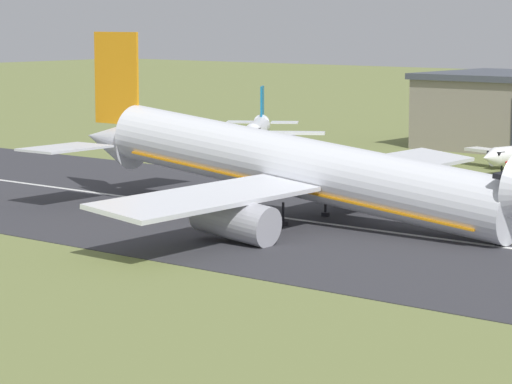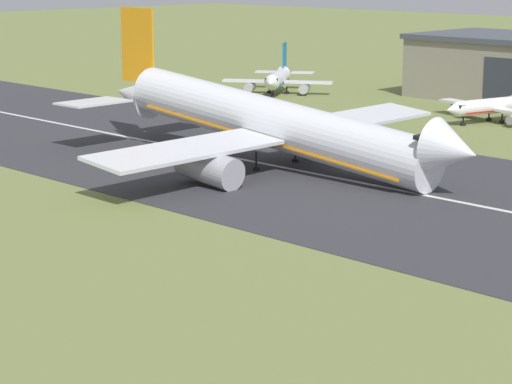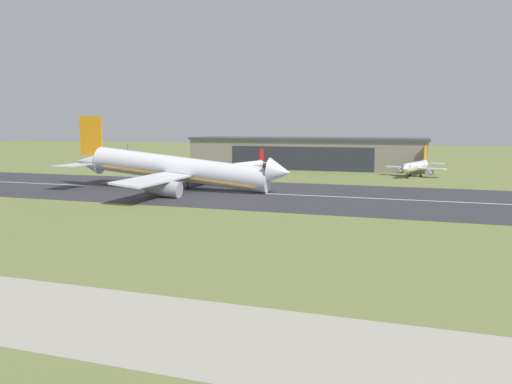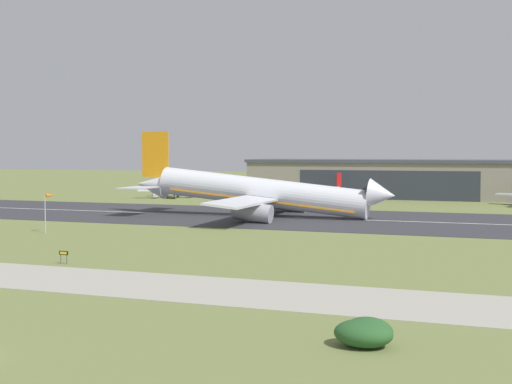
# 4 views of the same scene
# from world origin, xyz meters

# --- Properties ---
(runway_strip) EXTENTS (484.83, 45.62, 0.06)m
(runway_strip) POSITION_xyz_m (0.00, 101.80, 0.03)
(runway_strip) COLOR #333338
(runway_strip) RESTS_ON ground_plane
(runway_centreline) EXTENTS (436.35, 0.70, 0.01)m
(runway_centreline) POSITION_xyz_m (0.00, 101.80, 0.07)
(runway_centreline) COLOR silver
(runway_centreline) RESTS_ON runway_strip
(airplane_landing) EXTENTS (56.62, 53.18, 17.78)m
(airplane_landing) POSITION_xyz_m (-16.08, 101.78, 4.91)
(airplane_landing) COLOR silver
(airplane_landing) RESTS_ON ground_plane
(airplane_parked_west) EXTENTS (21.76, 20.29, 7.57)m
(airplane_parked_west) POSITION_xyz_m (-14.97, 149.30, 2.43)
(airplane_parked_west) COLOR white
(airplane_parked_west) RESTS_ON ground_plane
(airplane_parked_east) EXTENTS (18.58, 18.08, 8.75)m
(airplane_parked_east) POSITION_xyz_m (-60.96, 149.98, 2.64)
(airplane_parked_east) COLOR silver
(airplane_parked_east) RESTS_ON ground_plane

